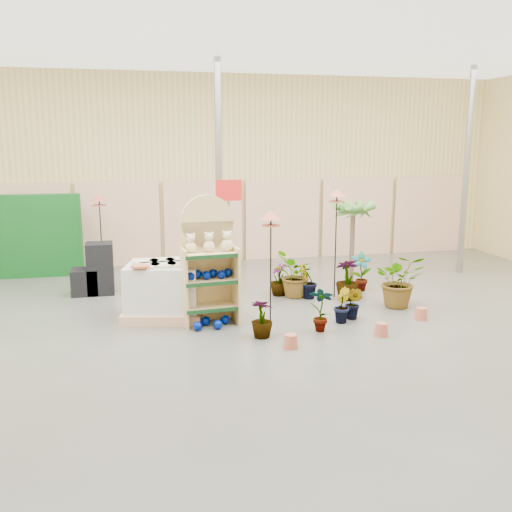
# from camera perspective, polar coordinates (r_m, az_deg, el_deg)

# --- Properties ---
(room) EXTENTS (15.20, 12.10, 4.70)m
(room) POSITION_cam_1_polar(r_m,az_deg,el_deg) (8.90, -1.04, 6.86)
(room) COLOR #4D4D45
(room) RESTS_ON ground
(display_shelf) EXTENTS (0.91, 0.62, 2.08)m
(display_shelf) POSITION_cam_1_polar(r_m,az_deg,el_deg) (9.28, -4.77, -0.87)
(display_shelf) COLOR tan
(display_shelf) RESTS_ON ground
(teddy_bears) EXTENTS (0.77, 0.19, 0.32)m
(teddy_bears) POSITION_cam_1_polar(r_m,az_deg,el_deg) (9.12, -4.59, 1.26)
(teddy_bears) COLOR beige
(teddy_bears) RESTS_ON display_shelf
(gazing_balls_shelf) EXTENTS (0.77, 0.26, 0.15)m
(gazing_balls_shelf) POSITION_cam_1_polar(r_m,az_deg,el_deg) (9.20, -4.65, -1.83)
(gazing_balls_shelf) COLOR #00147F
(gazing_balls_shelf) RESTS_ON display_shelf
(gazing_balls_floor) EXTENTS (0.63, 0.39, 0.15)m
(gazing_balls_floor) POSITION_cam_1_polar(r_m,az_deg,el_deg) (9.18, -4.46, -6.68)
(gazing_balls_floor) COLOR #00147F
(gazing_balls_floor) RESTS_ON ground
(pallet_stack) EXTENTS (1.50, 1.34, 0.96)m
(pallet_stack) POSITION_cam_1_polar(r_m,az_deg,el_deg) (9.70, -9.21, -3.40)
(pallet_stack) COLOR tan
(pallet_stack) RESTS_ON ground
(charcoal_planters) EXTENTS (0.80, 0.50, 1.00)m
(charcoal_planters) POSITION_cam_1_polar(r_m,az_deg,el_deg) (11.47, -15.79, -1.63)
(charcoal_planters) COLOR black
(charcoal_planters) RESTS_ON ground
(trellis_stock) EXTENTS (2.00, 0.30, 1.80)m
(trellis_stock) POSITION_cam_1_polar(r_m,az_deg,el_deg) (13.28, -21.31, 1.88)
(trellis_stock) COLOR #0D4E17
(trellis_stock) RESTS_ON ground
(offer_sign) EXTENTS (0.50, 0.08, 2.20)m
(offer_sign) POSITION_cam_1_polar(r_m,az_deg,el_deg) (11.00, -2.74, 4.35)
(offer_sign) COLOR gray
(offer_sign) RESTS_ON ground
(bird_table_front) EXTENTS (0.34, 0.34, 1.83)m
(bird_table_front) POSITION_cam_1_polar(r_m,az_deg,el_deg) (9.18, 1.49, 3.73)
(bird_table_front) COLOR black
(bird_table_front) RESTS_ON ground
(bird_table_right) EXTENTS (0.34, 0.34, 2.06)m
(bird_table_right) POSITION_cam_1_polar(r_m,az_deg,el_deg) (10.66, 8.10, 5.91)
(bird_table_right) COLOR black
(bird_table_right) RESTS_ON ground
(bird_table_back) EXTENTS (0.34, 0.34, 1.84)m
(bird_table_back) POSITION_cam_1_polar(r_m,az_deg,el_deg) (12.44, -15.42, 5.39)
(bird_table_back) COLOR black
(bird_table_back) RESTS_ON ground
(palm) EXTENTS (0.70, 0.70, 1.84)m
(palm) POSITION_cam_1_polar(r_m,az_deg,el_deg) (11.69, 9.70, 4.66)
(palm) COLOR brown
(palm) RESTS_ON ground
(potted_plant_1) EXTENTS (0.33, 0.37, 0.57)m
(potted_plant_1) POSITION_cam_1_polar(r_m,az_deg,el_deg) (9.46, 8.54, -4.89)
(potted_plant_1) COLOR #4A8334
(potted_plant_1) RESTS_ON ground
(potted_plant_3) EXTENTS (0.46, 0.46, 0.78)m
(potted_plant_3) POSITION_cam_1_polar(r_m,az_deg,el_deg) (10.80, 9.14, -2.28)
(potted_plant_3) COLOR #4A8334
(potted_plant_3) RESTS_ON ground
(potted_plant_4) EXTENTS (0.48, 0.39, 0.78)m
(potted_plant_4) POSITION_cam_1_polar(r_m,az_deg,el_deg) (11.45, 10.46, -1.53)
(potted_plant_4) COLOR #4A8334
(potted_plant_4) RESTS_ON ground
(potted_plant_5) EXTENTS (0.45, 0.42, 0.66)m
(potted_plant_5) POSITION_cam_1_polar(r_m,az_deg,el_deg) (10.74, 5.21, -2.57)
(potted_plant_5) COLOR #4A8334
(potted_plant_5) RESTS_ON ground
(potted_plant_6) EXTENTS (0.98, 1.02, 0.87)m
(potted_plant_6) POSITION_cam_1_polar(r_m,az_deg,el_deg) (10.79, 3.99, -1.91)
(potted_plant_6) COLOR #4A8334
(potted_plant_6) RESTS_ON ground
(potted_plant_7) EXTENTS (0.45, 0.45, 0.60)m
(potted_plant_7) POSITION_cam_1_polar(r_m,az_deg,el_deg) (8.64, 0.59, -6.24)
(potted_plant_7) COLOR #4A8334
(potted_plant_7) RESTS_ON ground
(potted_plant_8) EXTENTS (0.46, 0.42, 0.72)m
(potted_plant_8) POSITION_cam_1_polar(r_m,az_deg,el_deg) (8.95, 6.56, -5.28)
(potted_plant_8) COLOR #4A8334
(potted_plant_8) RESTS_ON ground
(potted_plant_9) EXTENTS (0.38, 0.39, 0.56)m
(potted_plant_9) POSITION_cam_1_polar(r_m,az_deg,el_deg) (9.63, 9.76, -4.68)
(potted_plant_9) COLOR #4A8334
(potted_plant_9) RESTS_ON ground
(potted_plant_10) EXTENTS (1.08, 1.00, 0.97)m
(potted_plant_10) POSITION_cam_1_polar(r_m,az_deg,el_deg) (10.48, 14.18, -2.38)
(potted_plant_10) COLOR #4A8334
(potted_plant_10) RESTS_ON ground
(potted_plant_11) EXTENTS (0.39, 0.39, 0.62)m
(potted_plant_11) POSITION_cam_1_polar(r_m,az_deg,el_deg) (10.97, 2.32, -2.35)
(potted_plant_11) COLOR #4A8334
(potted_plant_11) RESTS_ON ground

